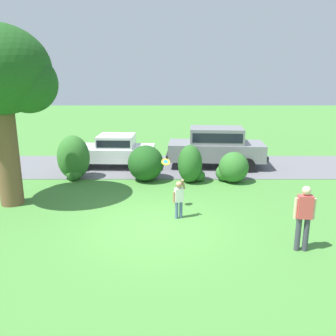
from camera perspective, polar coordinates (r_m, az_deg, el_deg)
ground_plane at (r=10.78m, az=-2.11°, el=-9.42°), size 80.00×80.00×0.00m
driveway_strip at (r=17.47m, az=-1.20°, el=0.28°), size 28.00×4.40×0.02m
oak_tree_large at (r=13.01m, az=-24.72°, el=13.04°), size 3.58×3.39×5.97m
shrub_near_tree at (r=15.76m, az=-14.62°, el=1.47°), size 1.37×1.32×1.89m
shrub_centre_left at (r=15.09m, az=-3.39°, el=0.78°), size 1.49×1.58×1.50m
shrub_centre at (r=14.84m, az=3.81°, el=0.54°), size 1.16×1.14×1.58m
shrub_centre_right at (r=15.12m, az=10.35°, el=-0.04°), size 1.33×1.19×1.28m
parked_sedan at (r=17.44m, az=-8.69°, el=2.91°), size 4.46×2.21×1.56m
parked_suv at (r=17.30m, az=7.86°, el=3.62°), size 4.81×2.34×1.92m
child_thrower at (r=11.16m, az=1.93°, el=-4.57°), size 0.41×0.35×1.29m
frisbee at (r=11.72m, az=-0.18°, el=0.97°), size 0.30×0.25×0.21m
adult_onlooker at (r=9.72m, az=21.02°, el=-7.00°), size 0.53×0.25×1.74m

